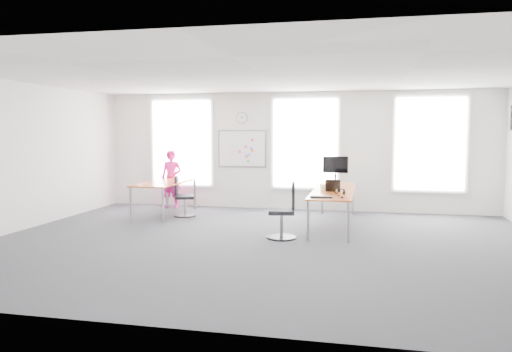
% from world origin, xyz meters
% --- Properties ---
extents(floor, '(10.00, 10.00, 0.00)m').
position_xyz_m(floor, '(0.00, 0.00, 0.00)').
color(floor, '#24252A').
rests_on(floor, ground).
extents(ceiling, '(10.00, 10.00, 0.00)m').
position_xyz_m(ceiling, '(0.00, 0.00, 3.00)').
color(ceiling, white).
rests_on(ceiling, ground).
extents(wall_back, '(10.00, 0.00, 10.00)m').
position_xyz_m(wall_back, '(0.00, 4.00, 1.50)').
color(wall_back, white).
rests_on(wall_back, ground).
extents(wall_front, '(10.00, 0.00, 10.00)m').
position_xyz_m(wall_front, '(0.00, -4.00, 1.50)').
color(wall_front, white).
rests_on(wall_front, ground).
extents(wall_left, '(0.00, 10.00, 10.00)m').
position_xyz_m(wall_left, '(-5.00, 0.00, 1.50)').
color(wall_left, white).
rests_on(wall_left, ground).
extents(window_left, '(1.60, 0.06, 2.20)m').
position_xyz_m(window_left, '(-3.00, 3.97, 1.70)').
color(window_left, white).
rests_on(window_left, wall_back).
extents(window_mid, '(1.60, 0.06, 2.20)m').
position_xyz_m(window_mid, '(0.30, 3.97, 1.70)').
color(window_mid, white).
rests_on(window_mid, wall_back).
extents(window_right, '(1.60, 0.06, 2.20)m').
position_xyz_m(window_right, '(3.30, 3.97, 1.70)').
color(window_right, white).
rests_on(window_right, wall_back).
extents(desk_right, '(0.85, 3.17, 0.77)m').
position_xyz_m(desk_right, '(1.16, 1.91, 0.72)').
color(desk_right, '#CE5F2B').
rests_on(desk_right, ground).
extents(desk_left, '(0.88, 2.19, 0.80)m').
position_xyz_m(desk_left, '(-2.89, 2.50, 0.73)').
color(desk_left, '#CE5F2B').
rests_on(desk_left, ground).
extents(chair_right, '(0.56, 0.56, 1.05)m').
position_xyz_m(chair_right, '(0.34, 0.49, 0.46)').
color(chair_right, black).
rests_on(chair_right, ground).
extents(chair_left, '(0.53, 0.53, 0.95)m').
position_xyz_m(chair_left, '(-2.40, 2.38, 0.42)').
color(chair_left, black).
rests_on(chair_left, ground).
extents(person, '(0.57, 0.38, 1.52)m').
position_xyz_m(person, '(-3.16, 3.58, 0.76)').
color(person, '#E31583').
rests_on(person, ground).
extents(whiteboard, '(1.20, 0.03, 0.90)m').
position_xyz_m(whiteboard, '(-1.35, 3.97, 1.55)').
color(whiteboard, white).
rests_on(whiteboard, wall_back).
extents(wall_clock, '(0.30, 0.04, 0.30)m').
position_xyz_m(wall_clock, '(-1.35, 3.97, 2.35)').
color(wall_clock, gray).
rests_on(wall_clock, wall_back).
extents(keyboard, '(0.43, 0.21, 0.02)m').
position_xyz_m(keyboard, '(1.00, 0.61, 0.78)').
color(keyboard, black).
rests_on(keyboard, desk_right).
extents(mouse, '(0.08, 0.12, 0.04)m').
position_xyz_m(mouse, '(1.38, 0.66, 0.79)').
color(mouse, black).
rests_on(mouse, desk_right).
extents(lens_cap, '(0.07, 0.07, 0.01)m').
position_xyz_m(lens_cap, '(1.30, 0.95, 0.78)').
color(lens_cap, black).
rests_on(lens_cap, desk_right).
extents(headphones, '(0.19, 0.10, 0.11)m').
position_xyz_m(headphones, '(1.32, 1.21, 0.82)').
color(headphones, black).
rests_on(headphones, desk_right).
extents(laptop_sleeve, '(0.31, 0.19, 0.25)m').
position_xyz_m(laptop_sleeve, '(1.16, 1.57, 0.89)').
color(laptop_sleeve, black).
rests_on(laptop_sleeve, desk_right).
extents(paper_stack, '(0.37, 0.31, 0.11)m').
position_xyz_m(paper_stack, '(1.04, 1.93, 0.83)').
color(paper_stack, '#F5EBC5').
rests_on(paper_stack, desk_right).
extents(monitor, '(0.58, 0.24, 0.65)m').
position_xyz_m(monitor, '(1.12, 3.10, 1.16)').
color(monitor, black).
rests_on(monitor, desk_right).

